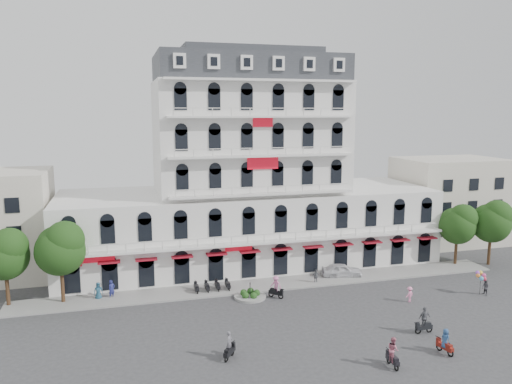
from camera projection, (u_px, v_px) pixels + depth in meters
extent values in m
plane|color=#38383A|center=(299.00, 318.00, 45.28)|extent=(120.00, 120.00, 0.00)
cube|color=gray|center=(270.00, 284.00, 53.84)|extent=(53.00, 4.00, 0.16)
cube|color=silver|center=(249.00, 226.00, 61.70)|extent=(45.00, 14.00, 9.00)
cube|color=silver|center=(249.00, 137.00, 59.93)|extent=(22.00, 12.00, 13.00)
cube|color=#2D3035|center=(249.00, 69.00, 58.65)|extent=(21.56, 11.76, 3.00)
cube|color=#2D3035|center=(249.00, 52.00, 58.35)|extent=(15.84, 8.64, 0.80)
cube|color=maroon|center=(266.00, 250.00, 54.72)|extent=(40.50, 1.00, 0.15)
cube|color=red|center=(263.00, 163.00, 54.51)|extent=(3.50, 0.10, 1.40)
cube|color=beige|center=(449.00, 200.00, 71.17)|extent=(14.00, 10.00, 12.00)
cylinder|color=gray|center=(250.00, 297.00, 50.19)|extent=(3.20, 3.20, 0.24)
cylinder|color=black|center=(250.00, 289.00, 50.07)|extent=(0.08, 0.08, 1.40)
sphere|color=#224A18|center=(257.00, 293.00, 50.32)|extent=(0.70, 0.70, 0.70)
sphere|color=#224A18|center=(250.00, 291.00, 50.83)|extent=(0.70, 0.70, 0.70)
sphere|color=#224A18|center=(244.00, 293.00, 50.39)|extent=(0.70, 0.70, 0.70)
sphere|color=#224A18|center=(245.00, 295.00, 49.61)|extent=(0.70, 0.70, 0.70)
sphere|color=#224A18|center=(254.00, 296.00, 49.55)|extent=(0.70, 0.70, 0.70)
cylinder|color=#382314|center=(7.00, 289.00, 47.75)|extent=(0.36, 0.36, 3.52)
sphere|color=#1B3C13|center=(5.00, 257.00, 47.24)|extent=(4.48, 4.48, 4.48)
sphere|color=#1B3C13|center=(9.00, 246.00, 46.92)|extent=(3.52, 3.52, 3.52)
sphere|color=#1B3C13|center=(0.00, 250.00, 47.32)|extent=(3.20, 3.20, 3.20)
cylinder|color=#382314|center=(62.00, 285.00, 48.56)|extent=(0.36, 0.36, 3.74)
sphere|color=#1B3C13|center=(60.00, 251.00, 48.01)|extent=(4.76, 4.76, 4.76)
sphere|color=#1B3C13|center=(65.00, 240.00, 47.68)|extent=(3.74, 3.74, 3.74)
sphere|color=#1B3C13|center=(56.00, 244.00, 48.09)|extent=(3.40, 3.40, 3.40)
cylinder|color=#382314|center=(456.00, 251.00, 60.77)|extent=(0.36, 0.36, 3.43)
sphere|color=#1B3C13|center=(457.00, 226.00, 60.27)|extent=(4.37, 4.37, 4.37)
sphere|color=#1B3C13|center=(463.00, 218.00, 59.96)|extent=(3.43, 3.43, 3.43)
sphere|color=#1B3C13|center=(453.00, 221.00, 60.35)|extent=(3.12, 3.12, 3.12)
cylinder|color=#382314|center=(489.00, 250.00, 60.84)|extent=(0.36, 0.36, 3.65)
sphere|color=#1B3C13|center=(491.00, 223.00, 60.31)|extent=(4.65, 4.65, 4.65)
sphere|color=#1B3C13|center=(497.00, 215.00, 59.98)|extent=(3.65, 3.65, 3.65)
sphere|color=#1B3C13|center=(487.00, 218.00, 60.39)|extent=(3.32, 3.32, 3.32)
imported|color=silver|center=(342.00, 270.00, 56.46)|extent=(4.84, 2.72, 1.56)
cube|color=black|center=(229.00, 352.00, 37.79)|extent=(1.18, 1.41, 0.35)
torus|color=black|center=(232.00, 352.00, 38.34)|extent=(0.46, 0.55, 0.60)
torus|color=black|center=(226.00, 358.00, 37.33)|extent=(0.46, 0.55, 0.60)
imported|color=slate|center=(229.00, 342.00, 37.67)|extent=(0.72, 0.76, 1.76)
cube|color=black|center=(393.00, 360.00, 36.56)|extent=(0.38, 1.51, 0.35)
torus|color=black|center=(389.00, 360.00, 37.13)|extent=(0.13, 0.60, 0.60)
torus|color=black|center=(396.00, 367.00, 36.08)|extent=(0.13, 0.60, 0.60)
imported|color=#BC637A|center=(393.00, 349.00, 36.43)|extent=(0.72, 0.92, 1.87)
cube|color=maroon|center=(445.00, 347.00, 38.60)|extent=(0.66, 1.54, 0.35)
torus|color=black|center=(439.00, 347.00, 39.12)|extent=(0.24, 0.61, 0.60)
torus|color=black|center=(450.00, 353.00, 38.16)|extent=(0.24, 0.61, 0.60)
imported|color=navy|center=(445.00, 338.00, 38.49)|extent=(0.65, 0.85, 1.57)
cube|color=black|center=(424.00, 327.00, 42.13)|extent=(1.51, 0.38, 0.35)
torus|color=black|center=(418.00, 331.00, 42.02)|extent=(0.60, 0.13, 0.60)
torus|color=black|center=(429.00, 329.00, 42.33)|extent=(0.60, 0.13, 0.60)
imported|color=slate|center=(424.00, 318.00, 42.00)|extent=(1.09, 0.47, 1.85)
cube|color=black|center=(276.00, 293.00, 50.13)|extent=(1.31, 1.30, 0.35)
torus|color=black|center=(281.00, 296.00, 49.90)|extent=(0.51, 0.51, 0.60)
torus|color=black|center=(271.00, 294.00, 50.44)|extent=(0.51, 0.51, 0.60)
imported|color=pink|center=(276.00, 285.00, 50.00)|extent=(1.33, 1.33, 1.85)
imported|color=navy|center=(98.00, 291.00, 49.57)|extent=(0.95, 0.69, 1.79)
imported|color=slate|center=(316.00, 276.00, 54.27)|extent=(0.96, 0.47, 1.59)
imported|color=pink|center=(409.00, 294.00, 49.05)|extent=(1.14, 0.90, 1.54)
imported|color=navy|center=(112.00, 289.00, 49.90)|extent=(0.83, 0.79, 1.91)
imported|color=#504F56|center=(485.00, 288.00, 50.86)|extent=(0.65, 0.81, 1.58)
cylinder|color=black|center=(480.00, 285.00, 51.01)|extent=(0.04, 0.04, 2.00)
sphere|color=#E54C99|center=(484.00, 275.00, 50.94)|extent=(0.44, 0.44, 0.44)
sphere|color=yellow|center=(480.00, 273.00, 51.15)|extent=(0.44, 0.44, 0.44)
sphere|color=#994CD8|center=(478.00, 273.00, 51.05)|extent=(0.44, 0.44, 0.44)
sphere|color=orange|center=(478.00, 276.00, 50.75)|extent=(0.44, 0.44, 0.44)
sphere|color=#4CB2E5|center=(481.00, 278.00, 50.54)|extent=(0.44, 0.44, 0.44)
sphere|color=#D8334C|center=(484.00, 279.00, 50.65)|extent=(0.44, 0.44, 0.44)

